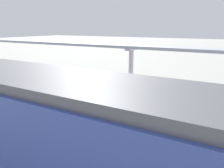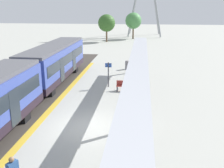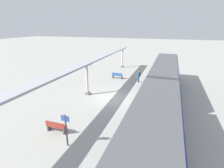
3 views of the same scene
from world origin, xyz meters
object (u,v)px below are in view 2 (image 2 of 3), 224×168
(canopy_pillar_second, at_px, (137,100))
(canopy_pillar_third, at_px, (140,56))
(bench_near_end, at_px, (125,86))
(platform_info_sign, at_px, (108,72))
(trash_bin, at_px, (127,65))
(train_far_carriage, at_px, (55,63))

(canopy_pillar_second, height_order, canopy_pillar_third, same)
(canopy_pillar_second, bearing_deg, bench_near_end, 98.88)
(canopy_pillar_third, height_order, platform_info_sign, canopy_pillar_third)
(canopy_pillar_second, height_order, platform_info_sign, canopy_pillar_second)
(trash_bin, height_order, platform_info_sign, platform_info_sign)
(train_far_carriage, height_order, bench_near_end, train_far_carriage)
(canopy_pillar_third, bearing_deg, canopy_pillar_second, -90.00)
(bench_near_end, relative_size, platform_info_sign, 0.68)
(bench_near_end, xyz_separation_m, platform_info_sign, (-1.57, 1.01, 0.89))
(canopy_pillar_second, distance_m, platform_info_sign, 8.52)
(train_far_carriage, distance_m, bench_near_end, 7.15)
(canopy_pillar_second, relative_size, bench_near_end, 2.30)
(canopy_pillar_second, distance_m, trash_bin, 15.11)
(trash_bin, bearing_deg, canopy_pillar_second, -84.59)
(canopy_pillar_third, bearing_deg, train_far_carriage, -148.10)
(train_far_carriage, distance_m, platform_info_sign, 5.27)
(train_far_carriage, height_order, trash_bin, train_far_carriage)
(canopy_pillar_third, height_order, bench_near_end, canopy_pillar_third)
(canopy_pillar_third, distance_m, trash_bin, 2.15)
(train_far_carriage, height_order, canopy_pillar_second, train_far_carriage)
(train_far_carriage, bearing_deg, platform_info_sign, -11.64)
(canopy_pillar_third, distance_m, bench_near_end, 7.14)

